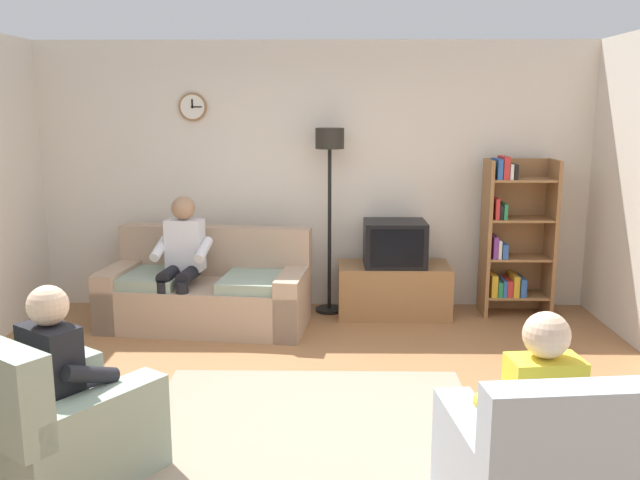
{
  "coord_description": "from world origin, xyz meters",
  "views": [
    {
      "loc": [
        0.16,
        -4.18,
        2.05
      ],
      "look_at": [
        0.08,
        0.89,
        1.03
      ],
      "focal_mm": 37.36,
      "sensor_mm": 36.0,
      "label": 1
    }
  ],
  "objects_px": {
    "tv": "(395,243)",
    "armchair_near_bookshelf": "(537,477)",
    "couch": "(207,293)",
    "tv_stand": "(393,290)",
    "bookshelf": "(512,238)",
    "person_in_right_armchair": "(534,408)",
    "person_in_left_armchair": "(68,372)",
    "armchair_near_window": "(57,430)",
    "floor_lamp": "(330,169)",
    "person_on_couch": "(182,256)"
  },
  "relations": [
    {
      "from": "armchair_near_bookshelf",
      "to": "person_in_left_armchair",
      "type": "xyz_separation_m",
      "value": [
        -2.47,
        0.5,
        0.32
      ]
    },
    {
      "from": "couch",
      "to": "person_in_right_armchair",
      "type": "bearing_deg",
      "value": -54.62
    },
    {
      "from": "tv",
      "to": "bookshelf",
      "type": "xyz_separation_m",
      "value": [
        1.18,
        0.1,
        0.04
      ]
    },
    {
      "from": "tv",
      "to": "couch",
      "type": "bearing_deg",
      "value": -170.04
    },
    {
      "from": "tv",
      "to": "armchair_near_window",
      "type": "bearing_deg",
      "value": -125.32
    },
    {
      "from": "couch",
      "to": "person_in_left_armchair",
      "type": "distance_m",
      "value": 2.67
    },
    {
      "from": "tv_stand",
      "to": "armchair_near_bookshelf",
      "type": "height_order",
      "value": "armchair_near_bookshelf"
    },
    {
      "from": "person_in_left_armchair",
      "to": "armchair_near_window",
      "type": "bearing_deg",
      "value": -125.11
    },
    {
      "from": "tv_stand",
      "to": "tv",
      "type": "xyz_separation_m",
      "value": [
        -0.0,
        -0.02,
        0.48
      ]
    },
    {
      "from": "bookshelf",
      "to": "floor_lamp",
      "type": "distance_m",
      "value": 1.94
    },
    {
      "from": "tv_stand",
      "to": "bookshelf",
      "type": "height_order",
      "value": "bookshelf"
    },
    {
      "from": "tv",
      "to": "person_in_left_armchair",
      "type": "height_order",
      "value": "person_in_left_armchair"
    },
    {
      "from": "armchair_near_window",
      "to": "person_in_left_armchair",
      "type": "xyz_separation_m",
      "value": [
        0.05,
        0.07,
        0.32
      ]
    },
    {
      "from": "tv",
      "to": "armchair_near_bookshelf",
      "type": "bearing_deg",
      "value": -83.86
    },
    {
      "from": "person_on_couch",
      "to": "floor_lamp",
      "type": "bearing_deg",
      "value": 21.89
    },
    {
      "from": "couch",
      "to": "floor_lamp",
      "type": "height_order",
      "value": "floor_lamp"
    },
    {
      "from": "couch",
      "to": "person_in_left_armchair",
      "type": "relative_size",
      "value": 1.78
    },
    {
      "from": "armchair_near_window",
      "to": "armchair_near_bookshelf",
      "type": "distance_m",
      "value": 2.55
    },
    {
      "from": "person_on_couch",
      "to": "couch",
      "type": "bearing_deg",
      "value": 27.97
    },
    {
      "from": "armchair_near_window",
      "to": "person_on_couch",
      "type": "relative_size",
      "value": 0.95
    },
    {
      "from": "person_in_left_armchair",
      "to": "armchair_near_bookshelf",
      "type": "bearing_deg",
      "value": -11.51
    },
    {
      "from": "person_in_left_armchair",
      "to": "floor_lamp",
      "type": "bearing_deg",
      "value": 64.76
    },
    {
      "from": "tv",
      "to": "floor_lamp",
      "type": "xyz_separation_m",
      "value": [
        -0.64,
        0.12,
        0.72
      ]
    },
    {
      "from": "floor_lamp",
      "to": "person_on_couch",
      "type": "relative_size",
      "value": 1.49
    },
    {
      "from": "bookshelf",
      "to": "floor_lamp",
      "type": "bearing_deg",
      "value": 179.15
    },
    {
      "from": "person_on_couch",
      "to": "person_in_right_armchair",
      "type": "distance_m",
      "value": 3.78
    },
    {
      "from": "bookshelf",
      "to": "person_in_left_armchair",
      "type": "distance_m",
      "value": 4.47
    },
    {
      "from": "couch",
      "to": "tv",
      "type": "relative_size",
      "value": 3.32
    },
    {
      "from": "tv_stand",
      "to": "armchair_near_bookshelf",
      "type": "distance_m",
      "value": 3.5
    },
    {
      "from": "tv",
      "to": "person_in_right_armchair",
      "type": "xyz_separation_m",
      "value": [
        0.36,
        -3.37,
        -0.13
      ]
    },
    {
      "from": "person_in_left_armchair",
      "to": "tv",
      "type": "bearing_deg",
      "value": 54.68
    },
    {
      "from": "couch",
      "to": "bookshelf",
      "type": "distance_m",
      "value": 3.04
    },
    {
      "from": "person_in_left_armchair",
      "to": "couch",
      "type": "bearing_deg",
      "value": 83.74
    },
    {
      "from": "couch",
      "to": "tv",
      "type": "bearing_deg",
      "value": 9.96
    },
    {
      "from": "armchair_near_bookshelf",
      "to": "person_in_right_armchair",
      "type": "bearing_deg",
      "value": 96.1
    },
    {
      "from": "couch",
      "to": "bookshelf",
      "type": "xyz_separation_m",
      "value": [
        2.98,
        0.41,
        0.46
      ]
    },
    {
      "from": "couch",
      "to": "person_on_couch",
      "type": "xyz_separation_m",
      "value": [
        -0.21,
        -0.11,
        0.39
      ]
    },
    {
      "from": "floor_lamp",
      "to": "armchair_near_bookshelf",
      "type": "bearing_deg",
      "value": -74.18
    },
    {
      "from": "person_in_right_armchair",
      "to": "armchair_near_bookshelf",
      "type": "bearing_deg",
      "value": -83.9
    },
    {
      "from": "couch",
      "to": "armchair_near_window",
      "type": "xyz_separation_m",
      "value": [
        -0.34,
        -2.71,
        -0.02
      ]
    },
    {
      "from": "tv",
      "to": "bookshelf",
      "type": "relative_size",
      "value": 0.38
    },
    {
      "from": "armchair_near_window",
      "to": "person_in_right_armchair",
      "type": "relative_size",
      "value": 1.05
    },
    {
      "from": "bookshelf",
      "to": "person_in_right_armchair",
      "type": "distance_m",
      "value": 3.56
    },
    {
      "from": "tv_stand",
      "to": "bookshelf",
      "type": "relative_size",
      "value": 0.69
    },
    {
      "from": "floor_lamp",
      "to": "armchair_near_window",
      "type": "height_order",
      "value": "floor_lamp"
    },
    {
      "from": "tv",
      "to": "person_in_right_armchair",
      "type": "height_order",
      "value": "person_in_right_armchair"
    },
    {
      "from": "tv",
      "to": "floor_lamp",
      "type": "distance_m",
      "value": 0.97
    },
    {
      "from": "couch",
      "to": "person_in_left_armchair",
      "type": "bearing_deg",
      "value": -96.26
    },
    {
      "from": "armchair_near_bookshelf",
      "to": "bookshelf",
      "type": "bearing_deg",
      "value": 77.25
    },
    {
      "from": "tv",
      "to": "floor_lamp",
      "type": "relative_size",
      "value": 0.32
    }
  ]
}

